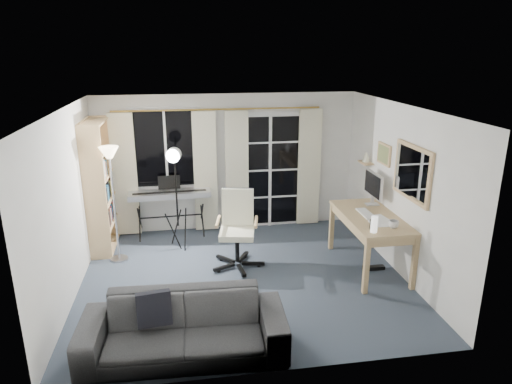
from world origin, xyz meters
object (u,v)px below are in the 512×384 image
torchiere_lamp (111,170)px  sofa (183,318)px  desk (371,222)px  mug (394,223)px  keyboard_piano (170,195)px  bookshelf (97,190)px  studio_light (174,167)px  monitor (373,186)px  office_chair (237,221)px

torchiere_lamp → sofa: 2.82m
desk → mug: (0.10, -0.50, 0.17)m
keyboard_piano → sofa: (0.18, -3.25, -0.33)m
bookshelf → studio_light: bearing=-11.7°
desk → monitor: 0.64m
bookshelf → sofa: size_ratio=0.96×
bookshelf → office_chair: (2.11, -0.90, -0.32)m
monitor → desk: bearing=-113.5°
mug → sofa: (-2.82, -1.10, -0.46)m
office_chair → sofa: bearing=-101.3°
sofa → office_chair: bearing=70.6°
torchiere_lamp → monitor: size_ratio=3.02×
office_chair → desk: (1.89, -0.46, 0.05)m
keyboard_piano → monitor: monitor is taller
keyboard_piano → torchiere_lamp: bearing=-137.3°
monitor → office_chair: bearing=179.8°
mug → sofa: mug is taller
keyboard_piano → desk: 3.34m
office_chair → studio_light: bearing=155.0°
studio_light → desk: (2.79, -1.10, -0.66)m
mug → sofa: bearing=-158.8°
bookshelf → torchiere_lamp: 0.74m
office_chair → mug: bearing=-15.0°
mug → torchiere_lamp: bearing=160.5°
keyboard_piano → office_chair: 1.56m
torchiere_lamp → office_chair: bearing=-12.1°
torchiere_lamp → monitor: bearing=-5.8°
studio_light → mug: 3.34m
studio_light → sofa: bearing=-77.4°
studio_light → mug: bearing=-17.8°
mug → bookshelf: bearing=155.7°
bookshelf → keyboard_piano: bearing=14.8°
bookshelf → studio_light: (1.22, -0.26, 0.38)m
office_chair → desk: size_ratio=0.75×
mug → sofa: size_ratio=0.06×
keyboard_piano → monitor: bearing=-23.6°
bookshelf → desk: size_ratio=1.37×
office_chair → mug: 2.22m
torchiere_lamp → bookshelf: bearing=121.5°
office_chair → sofa: (-0.83, -2.06, -0.25)m
bookshelf → monitor: (4.20, -0.91, 0.14)m
desk → torchiere_lamp: bearing=167.1°
mug → monitor: bearing=84.2°
bookshelf → office_chair: size_ratio=1.83×
studio_light → office_chair: (0.89, -0.64, -0.70)m
bookshelf → torchiere_lamp: bearing=-58.4°
keyboard_piano → mug: bearing=-38.1°
mug → office_chair: bearing=154.3°
studio_light → sofa: studio_light is taller
bookshelf → torchiere_lamp: (0.31, -0.51, 0.44)m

